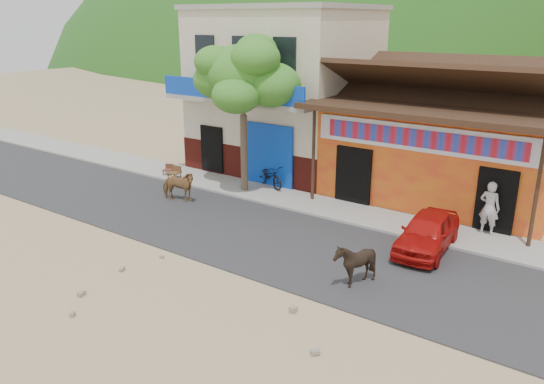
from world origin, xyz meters
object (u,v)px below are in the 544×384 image
(cafe_chair_right, at_px, (174,167))
(red_car, at_px, (427,232))
(tree, at_px, (243,115))
(cow_dark, at_px, (355,263))
(cow_tan, at_px, (178,186))
(pedestrian, at_px, (489,208))
(cafe_chair_left, at_px, (168,165))
(scooter, at_px, (270,176))

(cafe_chair_right, bearing_deg, red_car, -6.03)
(tree, bearing_deg, cow_dark, -32.25)
(cow_tan, bearing_deg, cafe_chair_right, 29.47)
(pedestrian, distance_m, cafe_chair_left, 13.23)
(cow_tan, relative_size, scooter, 0.81)
(cafe_chair_right, bearing_deg, cafe_chair_left, 155.90)
(scooter, xyz_separation_m, cafe_chair_left, (-4.67, -1.13, -0.04))
(cafe_chair_left, height_order, cafe_chair_right, cafe_chair_right)
(tree, height_order, cafe_chair_left, tree)
(red_car, bearing_deg, pedestrian, 57.86)
(tree, distance_m, pedestrian, 9.39)
(cow_dark, xyz_separation_m, red_car, (0.76, 3.22, -0.04))
(red_car, distance_m, pedestrian, 2.52)
(cow_tan, bearing_deg, cow_dark, -123.19)
(cow_tan, bearing_deg, tree, -48.43)
(tree, xyz_separation_m, pedestrian, (9.10, 0.90, -2.14))
(tree, relative_size, red_car, 1.80)
(cow_dark, xyz_separation_m, pedestrian, (1.95, 5.41, 0.34))
(cafe_chair_left, xyz_separation_m, cafe_chair_right, (0.64, -0.26, 0.07))
(scooter, distance_m, pedestrian, 8.51)
(scooter, height_order, cafe_chair_right, cafe_chair_right)
(tree, xyz_separation_m, cafe_chair_left, (-4.07, -0.24, -2.58))
(cow_dark, xyz_separation_m, scooter, (-6.55, 5.40, -0.07))
(tree, height_order, pedestrian, tree)
(cow_dark, relative_size, scooter, 0.69)
(pedestrian, height_order, cafe_chair_right, pedestrian)
(cow_tan, relative_size, cow_dark, 1.16)
(scooter, relative_size, cafe_chair_right, 1.77)
(scooter, relative_size, cafe_chair_left, 2.07)
(tree, bearing_deg, pedestrian, 5.65)
(cow_dark, height_order, scooter, cow_dark)
(red_car, bearing_deg, cow_dark, -107.11)
(scooter, relative_size, pedestrian, 1.01)
(tree, xyz_separation_m, cow_dark, (7.15, -4.51, -2.47))
(cow_tan, distance_m, cafe_chair_right, 2.81)
(cow_tan, height_order, red_car, cow_tan)
(cow_dark, bearing_deg, cow_tan, -128.85)
(red_car, bearing_deg, scooter, 159.59)
(scooter, distance_m, cafe_chair_right, 4.27)
(cow_tan, xyz_separation_m, scooter, (1.93, 3.25, -0.06))
(pedestrian, relative_size, cafe_chair_left, 2.05)
(red_car, relative_size, cafe_chair_right, 3.39)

